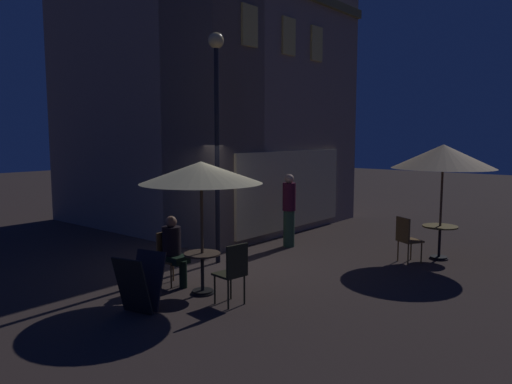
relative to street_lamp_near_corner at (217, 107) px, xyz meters
The scene contains 13 objects.
ground_plane 3.35m from the street_lamp_near_corner, 141.52° to the right, with size 60.00×60.00×0.00m, color #3B2F2B.
cafe_building 3.83m from the street_lamp_near_corner, 49.23° to the left, with size 6.58×7.47×7.42m.
street_lamp_near_corner is the anchor object (origin of this frame).
menu_sandwich_board 4.19m from the street_lamp_near_corner, 158.64° to the right, with size 0.76×0.69×0.89m.
cafe_table_0 3.49m from the street_lamp_near_corner, 143.36° to the right, with size 0.63×0.63×0.71m.
cafe_table_1 5.58m from the street_lamp_near_corner, 47.09° to the right, with size 0.75×0.75×0.75m.
patio_umbrella_0 2.39m from the street_lamp_near_corner, 143.36° to the right, with size 2.07×2.07×2.28m.
patio_umbrella_1 4.97m from the street_lamp_near_corner, 47.09° to the right, with size 2.18×2.18×2.52m.
cafe_chair_0 3.80m from the street_lamp_near_corner, 130.72° to the right, with size 0.47×0.47×1.01m.
cafe_chair_1 3.20m from the street_lamp_near_corner, 168.33° to the right, with size 0.40×0.40×0.96m.
cafe_chair_2 4.85m from the street_lamp_near_corner, 50.84° to the right, with size 0.58×0.58×0.98m.
patron_seated_0 3.10m from the street_lamp_near_corner, 163.60° to the right, with size 0.34×0.54×1.27m.
patron_standing_1 3.24m from the street_lamp_near_corner, ahead, with size 0.32×0.32×1.79m.
Camera 1 is at (-6.80, -6.68, 2.70)m, focal length 33.91 mm.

